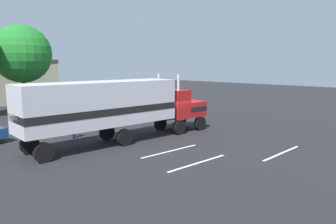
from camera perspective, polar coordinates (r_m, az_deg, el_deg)
The scene contains 8 objects.
ground_plane at distance 24.65m, azimuth 1.30°, elevation -3.63°, with size 120.00×120.00×0.00m, color #232326.
lane_stripe_near at distance 19.30m, azimuth 0.38°, elevation -7.10°, with size 4.40×0.16×0.01m, color silver.
lane_stripe_mid at distance 17.15m, azimuth 5.42°, elevation -9.18°, with size 4.40×0.16×0.01m, color silver.
lane_stripe_far at distance 20.06m, azimuth 19.88°, elevation -7.02°, with size 4.40×0.16×0.01m, color silver.
semi_truck at distance 21.26m, azimuth -9.34°, elevation 1.19°, with size 14.30×3.51×4.50m.
person_bystander at distance 23.37m, azimuth -16.86°, elevation -2.45°, with size 0.34×0.46×1.63m.
parked_bus at distance 30.48m, azimuth -15.18°, elevation 2.37°, with size 11.26×4.21×3.40m.
tree_center at distance 37.94m, azimuth -24.94°, elevation 9.51°, with size 6.22×6.22×9.45m.
Camera 1 is at (-17.75, -16.28, 5.25)m, focal length 33.68 mm.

